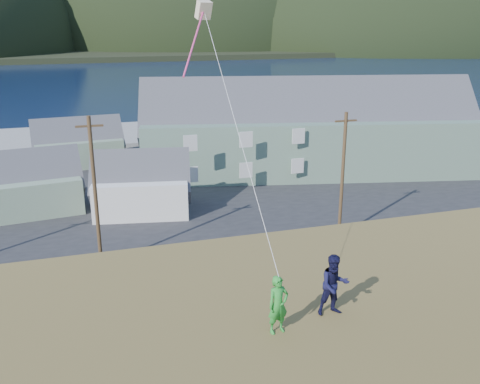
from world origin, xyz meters
name	(u,v)px	position (x,y,z in m)	size (l,w,h in m)	color
ground	(160,271)	(0.00, 0.00, 0.00)	(900.00, 900.00, 0.00)	#0A1638
grass_strip	(165,284)	(0.00, -2.00, 0.05)	(110.00, 8.00, 0.10)	#4C3D19
waterfront_lot	(131,190)	(0.00, 17.00, 0.06)	(72.00, 36.00, 0.12)	#28282B
wharf	(64,139)	(-6.00, 40.00, 0.45)	(26.00, 14.00, 0.90)	gray
far_shore	(78,42)	(0.00, 330.00, 1.00)	(900.00, 320.00, 2.00)	black
far_hills	(146,43)	(35.59, 279.38, 2.00)	(760.00, 265.00, 143.00)	black
lodge	(308,129)	(17.95, 18.26, 4.49)	(34.32, 16.01, 11.65)	slate
shed_palegreen_near	(27,185)	(-8.49, 13.73, 2.35)	(9.13, 6.31, 6.20)	gray
shed_white	(141,185)	(0.32, 10.91, 2.40)	(8.60, 6.46, 6.23)	white
shed_palegreen_far	(78,143)	(-4.30, 27.79, 2.41)	(9.70, 6.01, 6.26)	gray
utility_poles	(108,194)	(-2.70, 1.50, 4.86)	(30.03, 0.24, 9.77)	#47331E
parked_cars	(36,179)	(-8.30, 20.70, 0.83)	(23.49, 12.21, 1.54)	#384A8E
kite_flyer_green	(278,305)	(0.52, -19.06, 8.00)	(0.58, 0.38, 1.60)	green
kite_flyer_navy	(334,285)	(2.32, -18.66, 8.09)	(0.86, 0.67, 1.78)	#131334
kite_rig	(203,18)	(0.00, -13.42, 15.10)	(0.91, 3.24, 8.84)	#FBE6BF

